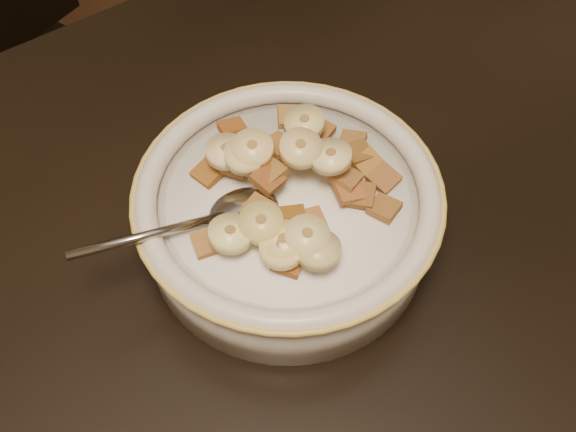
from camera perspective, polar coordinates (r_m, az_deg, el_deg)
chair at (r=1.08m, az=-22.15°, el=8.15°), size 0.52×0.52×0.94m
cereal_bowl at (r=0.50m, az=-0.00°, el=-0.22°), size 0.22×0.22×0.05m
milk at (r=0.48m, az=-0.00°, el=1.61°), size 0.18×0.18×0.00m
spoon at (r=0.47m, az=-3.96°, el=0.51°), size 0.06×0.05×0.01m
cereal_square_0 at (r=0.45m, az=0.28°, el=-0.13°), size 0.03×0.03×0.01m
cereal_square_1 at (r=0.46m, az=-1.83°, el=3.28°), size 0.02×0.02×0.01m
cereal_square_2 at (r=0.50m, az=6.27°, el=5.60°), size 0.02×0.02×0.01m
cereal_square_3 at (r=0.51m, az=-6.07°, el=5.78°), size 0.03×0.03×0.01m
cereal_square_4 at (r=0.45m, az=-2.67°, el=0.55°), size 0.03×0.02×0.01m
cereal_square_5 at (r=0.51m, az=5.71°, el=6.59°), size 0.03×0.03×0.01m
cereal_square_6 at (r=0.49m, az=1.98°, el=5.98°), size 0.02×0.02×0.01m
cereal_square_7 at (r=0.47m, az=5.47°, el=2.23°), size 0.03×0.03×0.01m
cereal_square_8 at (r=0.52m, az=-4.98°, el=7.82°), size 0.03×0.03×0.01m
cereal_square_9 at (r=0.53m, az=0.21°, el=8.81°), size 0.03×0.03×0.01m
cereal_square_10 at (r=0.49m, az=-4.68°, el=4.59°), size 0.03×0.03×0.01m
cereal_square_11 at (r=0.51m, az=0.92°, el=6.93°), size 0.03×0.03×0.01m
cereal_square_12 at (r=0.47m, az=-1.66°, el=3.97°), size 0.02×0.02×0.01m
cereal_square_13 at (r=0.45m, az=0.06°, el=-0.98°), size 0.02×0.02×0.01m
cereal_square_14 at (r=0.48m, az=5.18°, el=3.42°), size 0.03×0.03×0.01m
cereal_square_15 at (r=0.44m, az=0.01°, el=-4.04°), size 0.03×0.03×0.01m
cereal_square_16 at (r=0.48m, az=6.49°, el=1.87°), size 0.03×0.03×0.01m
cereal_square_17 at (r=0.47m, az=8.55°, el=0.71°), size 0.03×0.03×0.01m
cereal_square_18 at (r=0.49m, az=8.52°, el=3.34°), size 0.02×0.02×0.01m
cereal_square_19 at (r=0.44m, az=-1.17°, el=-1.99°), size 0.03×0.03×0.01m
cereal_square_20 at (r=0.49m, az=-0.92°, el=6.31°), size 0.02×0.02×0.01m
cereal_square_21 at (r=0.49m, az=-7.14°, el=3.85°), size 0.02×0.02×0.01m
cereal_square_22 at (r=0.45m, az=2.00°, el=-0.51°), size 0.03×0.03×0.01m
cereal_square_23 at (r=0.50m, az=7.19°, el=4.64°), size 0.02×0.02×0.01m
cereal_square_24 at (r=0.51m, az=2.79°, el=7.59°), size 0.03×0.03×0.01m
cereal_square_25 at (r=0.45m, az=-7.20°, el=-2.32°), size 0.03×0.03×0.01m
banana_slice_0 at (r=0.44m, az=-5.12°, el=-1.57°), size 0.04×0.04×0.01m
banana_slice_1 at (r=0.48m, az=-5.50°, el=5.73°), size 0.03×0.03×0.01m
banana_slice_2 at (r=0.46m, az=1.13°, el=6.04°), size 0.04×0.04×0.02m
banana_slice_3 at (r=0.43m, az=-0.56°, el=-2.86°), size 0.04×0.04×0.01m
banana_slice_4 at (r=0.43m, az=2.71°, el=-3.03°), size 0.04×0.04×0.01m
banana_slice_5 at (r=0.50m, az=1.46°, el=8.28°), size 0.04×0.04×0.01m
banana_slice_6 at (r=0.43m, az=-0.40°, el=-2.32°), size 0.04×0.04×0.01m
banana_slice_7 at (r=0.43m, az=1.71°, el=-1.85°), size 0.04×0.04×0.01m
banana_slice_8 at (r=0.47m, az=3.80°, el=5.30°), size 0.04×0.04×0.01m
banana_slice_9 at (r=0.44m, az=-2.39°, el=-0.63°), size 0.04×0.04×0.01m
banana_slice_10 at (r=0.47m, az=-3.86°, el=5.37°), size 0.04×0.04×0.01m
banana_slice_11 at (r=0.47m, az=-3.18°, el=5.98°), size 0.04×0.04×0.02m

